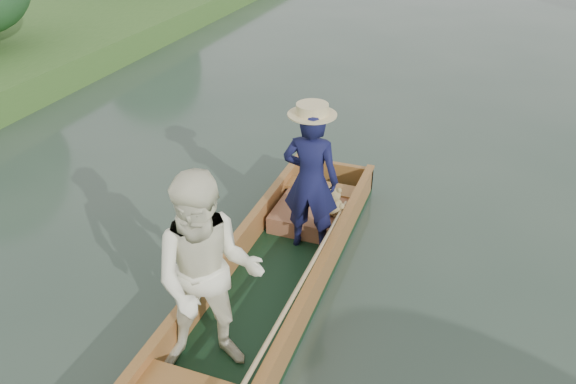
% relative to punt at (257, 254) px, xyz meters
% --- Properties ---
extents(ground, '(120.00, 120.00, 0.00)m').
position_rel_punt_xyz_m(ground, '(0.01, 0.25, -0.72)').
color(ground, '#283D30').
rests_on(ground, ground).
extents(punt, '(1.22, 5.00, 2.00)m').
position_rel_punt_xyz_m(punt, '(0.00, 0.00, 0.00)').
color(punt, black).
rests_on(punt, ground).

